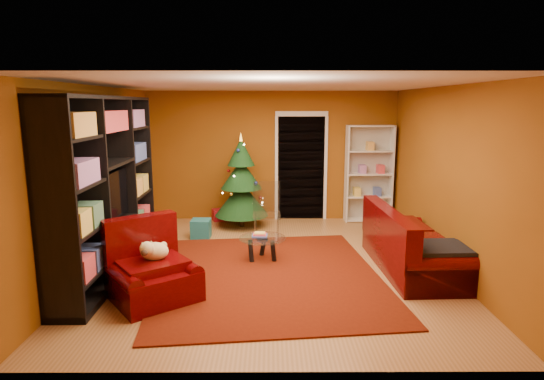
{
  "coord_description": "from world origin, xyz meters",
  "views": [
    {
      "loc": [
        -0.03,
        -6.41,
        2.35
      ],
      "look_at": [
        0.0,
        0.4,
        1.05
      ],
      "focal_mm": 30.0,
      "sensor_mm": 36.0,
      "label": 1
    }
  ],
  "objects_px": {
    "media_unit": "(107,187)",
    "rug": "(268,275)",
    "sofa": "(414,239)",
    "christmas_tree": "(241,181)",
    "dog": "(155,251)",
    "acrylic_chair": "(267,215)",
    "armchair": "(153,268)",
    "white_bookshelf": "(369,174)",
    "coffee_table": "(263,249)",
    "gift_box_red": "(219,215)",
    "gift_box_teal": "(201,229)"
  },
  "relations": [
    {
      "from": "media_unit",
      "to": "acrylic_chair",
      "type": "xyz_separation_m",
      "value": [
        2.18,
        1.44,
        -0.76
      ]
    },
    {
      "from": "sofa",
      "to": "armchair",
      "type": "bearing_deg",
      "value": 104.0
    },
    {
      "from": "rug",
      "to": "sofa",
      "type": "height_order",
      "value": "sofa"
    },
    {
      "from": "rug",
      "to": "coffee_table",
      "type": "distance_m",
      "value": 0.66
    },
    {
      "from": "dog",
      "to": "sofa",
      "type": "bearing_deg",
      "value": -21.5
    },
    {
      "from": "white_bookshelf",
      "to": "sofa",
      "type": "bearing_deg",
      "value": -90.05
    },
    {
      "from": "media_unit",
      "to": "coffee_table",
      "type": "relative_size",
      "value": 4.51
    },
    {
      "from": "christmas_tree",
      "to": "sofa",
      "type": "distance_m",
      "value": 3.53
    },
    {
      "from": "rug",
      "to": "christmas_tree",
      "type": "distance_m",
      "value": 2.79
    },
    {
      "from": "media_unit",
      "to": "dog",
      "type": "bearing_deg",
      "value": -46.26
    },
    {
      "from": "rug",
      "to": "gift_box_teal",
      "type": "height_order",
      "value": "gift_box_teal"
    },
    {
      "from": "sofa",
      "to": "rug",
      "type": "bearing_deg",
      "value": 94.64
    },
    {
      "from": "white_bookshelf",
      "to": "dog",
      "type": "relative_size",
      "value": 4.96
    },
    {
      "from": "sofa",
      "to": "white_bookshelf",
      "type": "bearing_deg",
      "value": -0.9
    },
    {
      "from": "rug",
      "to": "sofa",
      "type": "xyz_separation_m",
      "value": [
        2.07,
        0.25,
        0.44
      ]
    },
    {
      "from": "dog",
      "to": "acrylic_chair",
      "type": "bearing_deg",
      "value": 22.94
    },
    {
      "from": "armchair",
      "to": "dog",
      "type": "distance_m",
      "value": 0.21
    },
    {
      "from": "media_unit",
      "to": "coffee_table",
      "type": "distance_m",
      "value": 2.41
    },
    {
      "from": "dog",
      "to": "gift_box_teal",
      "type": "bearing_deg",
      "value": 49.23
    },
    {
      "from": "gift_box_red",
      "to": "white_bookshelf",
      "type": "xyz_separation_m",
      "value": [
        3.03,
        -0.02,
        0.85
      ]
    },
    {
      "from": "gift_box_red",
      "to": "white_bookshelf",
      "type": "distance_m",
      "value": 3.15
    },
    {
      "from": "gift_box_teal",
      "to": "coffee_table",
      "type": "distance_m",
      "value": 1.63
    },
    {
      "from": "gift_box_teal",
      "to": "armchair",
      "type": "relative_size",
      "value": 0.33
    },
    {
      "from": "rug",
      "to": "armchair",
      "type": "xyz_separation_m",
      "value": [
        -1.39,
        -0.76,
        0.38
      ]
    },
    {
      "from": "armchair",
      "to": "coffee_table",
      "type": "xyz_separation_m",
      "value": [
        1.3,
        1.39,
        -0.21
      ]
    },
    {
      "from": "media_unit",
      "to": "sofa",
      "type": "relative_size",
      "value": 1.52
    },
    {
      "from": "rug",
      "to": "white_bookshelf",
      "type": "xyz_separation_m",
      "value": [
        2.0,
        3.02,
        0.95
      ]
    },
    {
      "from": "white_bookshelf",
      "to": "coffee_table",
      "type": "xyz_separation_m",
      "value": [
        -2.1,
        -2.39,
        -0.78
      ]
    },
    {
      "from": "armchair",
      "to": "sofa",
      "type": "xyz_separation_m",
      "value": [
        3.46,
        1.02,
        0.06
      ]
    },
    {
      "from": "rug",
      "to": "dog",
      "type": "height_order",
      "value": "dog"
    },
    {
      "from": "rug",
      "to": "christmas_tree",
      "type": "xyz_separation_m",
      "value": [
        -0.52,
        2.6,
        0.88
      ]
    },
    {
      "from": "christmas_tree",
      "to": "armchair",
      "type": "bearing_deg",
      "value": -104.4
    },
    {
      "from": "media_unit",
      "to": "gift_box_red",
      "type": "relative_size",
      "value": 13.59
    },
    {
      "from": "gift_box_teal",
      "to": "gift_box_red",
      "type": "xyz_separation_m",
      "value": [
        0.18,
        1.21,
        -0.05
      ]
    },
    {
      "from": "christmas_tree",
      "to": "gift_box_red",
      "type": "distance_m",
      "value": 1.02
    },
    {
      "from": "acrylic_chair",
      "to": "gift_box_red",
      "type": "bearing_deg",
      "value": 124.23
    },
    {
      "from": "armchair",
      "to": "media_unit",
      "type": "bearing_deg",
      "value": 95.04
    },
    {
      "from": "dog",
      "to": "gift_box_red",
      "type": "bearing_deg",
      "value": 47.81
    },
    {
      "from": "rug",
      "to": "gift_box_red",
      "type": "bearing_deg",
      "value": 108.68
    },
    {
      "from": "gift_box_red",
      "to": "sofa",
      "type": "distance_m",
      "value": 4.18
    },
    {
      "from": "gift_box_red",
      "to": "acrylic_chair",
      "type": "height_order",
      "value": "acrylic_chair"
    },
    {
      "from": "media_unit",
      "to": "rug",
      "type": "bearing_deg",
      "value": -5.07
    },
    {
      "from": "media_unit",
      "to": "dog",
      "type": "height_order",
      "value": "media_unit"
    },
    {
      "from": "white_bookshelf",
      "to": "dog",
      "type": "xyz_separation_m",
      "value": [
        -3.38,
        -3.71,
        -0.38
      ]
    },
    {
      "from": "white_bookshelf",
      "to": "armchair",
      "type": "xyz_separation_m",
      "value": [
        -3.39,
        -3.78,
        -0.57
      ]
    },
    {
      "from": "gift_box_red",
      "to": "dog",
      "type": "bearing_deg",
      "value": -95.36
    },
    {
      "from": "christmas_tree",
      "to": "white_bookshelf",
      "type": "xyz_separation_m",
      "value": [
        2.53,
        0.42,
        0.08
      ]
    },
    {
      "from": "dog",
      "to": "sofa",
      "type": "relative_size",
      "value": 0.19
    },
    {
      "from": "armchair",
      "to": "coffee_table",
      "type": "height_order",
      "value": "armchair"
    },
    {
      "from": "christmas_tree",
      "to": "sofa",
      "type": "height_order",
      "value": "christmas_tree"
    }
  ]
}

